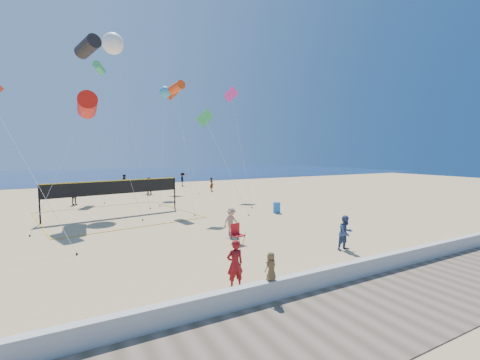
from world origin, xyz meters
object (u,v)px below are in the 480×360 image
woman (235,264)px  camp_chair (237,233)px  volleyball_net (115,191)px  trash_barrel (277,208)px

woman → camp_chair: 5.12m
camp_chair → volleyball_net: size_ratio=0.10×
woman → trash_barrel: (8.90, 10.36, -0.40)m
woman → volleyball_net: bearing=-81.8°
camp_chair → trash_barrel: (6.46, 5.86, -0.17)m
camp_chair → volleyball_net: (-4.20, 10.48, 1.17)m
trash_barrel → volleyball_net: 11.70m
trash_barrel → camp_chair: bearing=-137.8°
camp_chair → trash_barrel: bearing=30.3°
trash_barrel → volleyball_net: (-10.66, 4.63, 1.33)m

